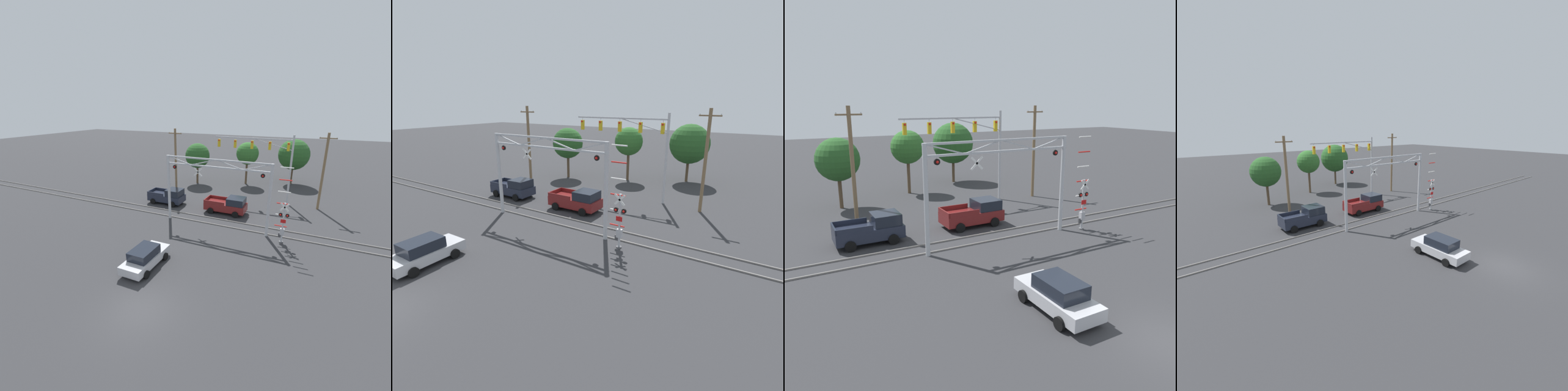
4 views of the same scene
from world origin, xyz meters
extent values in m
plane|color=#303033|center=(0.00, 0.00, 0.00)|extent=(200.00, 200.00, 0.00)
cube|color=gray|center=(0.00, 12.96, 0.05)|extent=(80.00, 0.08, 0.10)
cube|color=gray|center=(0.00, 14.39, 0.05)|extent=(80.00, 0.08, 0.10)
cylinder|color=#B7BABF|center=(-5.16, 12.68, 3.44)|extent=(0.29, 0.29, 6.87)
cylinder|color=#B7BABF|center=(5.16, 12.68, 3.44)|extent=(0.29, 0.29, 6.87)
cube|color=#B7BABF|center=(0.00, 12.68, 6.10)|extent=(10.61, 0.14, 0.14)
cube|color=#B7BABF|center=(0.00, 12.68, 6.80)|extent=(10.61, 0.14, 0.14)
cube|color=#B7BABF|center=(-3.87, 12.68, 6.45)|extent=(2.60, 0.08, 0.78)
cube|color=#B7BABF|center=(-1.29, 12.68, 6.45)|extent=(2.60, 0.08, 0.78)
cube|color=#B7BABF|center=(1.29, 12.68, 6.45)|extent=(2.60, 0.08, 0.78)
cube|color=#B7BABF|center=(3.87, 12.68, 6.45)|extent=(2.60, 0.08, 0.78)
cylinder|color=black|center=(-4.41, 12.68, 5.74)|extent=(0.38, 0.10, 0.38)
sphere|color=red|center=(-4.41, 12.61, 5.74)|extent=(0.18, 0.18, 0.18)
cylinder|color=#B7BABF|center=(-4.41, 12.68, 5.98)|extent=(0.04, 0.04, 0.10)
cylinder|color=black|center=(4.41, 12.68, 5.74)|extent=(0.38, 0.10, 0.38)
sphere|color=red|center=(4.41, 12.61, 5.74)|extent=(0.18, 0.18, 0.18)
cylinder|color=#B7BABF|center=(4.41, 12.68, 5.98)|extent=(0.04, 0.04, 0.10)
cube|color=white|center=(-1.81, 12.58, 5.48)|extent=(0.88, 0.03, 0.88)
cube|color=white|center=(-1.81, 12.58, 5.48)|extent=(0.88, 0.03, 0.88)
cylinder|color=black|center=(-1.81, 12.55, 5.48)|extent=(0.04, 0.04, 0.02)
cylinder|color=#B7BABF|center=(6.60, 11.97, 1.87)|extent=(0.16, 0.16, 3.75)
cylinder|color=#59595B|center=(6.60, 11.97, 0.05)|extent=(0.35, 0.35, 0.10)
cube|color=white|center=(6.60, 11.86, 3.40)|extent=(0.78, 0.03, 0.78)
cube|color=white|center=(6.60, 11.86, 3.40)|extent=(0.78, 0.03, 0.78)
cylinder|color=black|center=(6.60, 11.83, 3.40)|extent=(0.04, 0.04, 0.02)
cylinder|color=black|center=(6.32, 11.97, 2.65)|extent=(0.32, 0.09, 0.32)
sphere|color=red|center=(6.32, 11.91, 2.65)|extent=(0.16, 0.16, 0.16)
cylinder|color=black|center=(6.88, 11.97, 2.65)|extent=(0.32, 0.09, 0.32)
sphere|color=red|center=(6.88, 11.91, 2.65)|extent=(0.16, 0.16, 0.16)
cube|color=#B7BABF|center=(6.60, 11.97, 2.65)|extent=(0.64, 0.06, 0.06)
cube|color=red|center=(6.60, 11.87, 2.10)|extent=(0.44, 0.02, 0.32)
cube|color=#B2B2B7|center=(6.60, 11.97, 1.05)|extent=(0.36, 0.28, 0.56)
cylinder|color=red|center=(6.42, 11.97, 1.57)|extent=(1.05, 0.09, 0.09)
cylinder|color=white|center=(6.41, 11.97, 2.62)|extent=(1.05, 0.09, 0.09)
cylinder|color=red|center=(6.41, 11.97, 3.67)|extent=(1.05, 0.09, 0.09)
cylinder|color=white|center=(6.41, 11.97, 4.71)|extent=(1.05, 0.09, 0.09)
cylinder|color=red|center=(6.41, 11.97, 5.76)|extent=(1.05, 0.09, 0.09)
cylinder|color=white|center=(6.41, 11.97, 6.80)|extent=(1.05, 0.09, 0.09)
cube|color=#3F3F42|center=(6.42, 11.97, 0.70)|extent=(0.24, 0.12, 0.36)
cylinder|color=#B7BABF|center=(5.96, 22.59, 4.21)|extent=(0.24, 0.24, 8.41)
cube|color=#B7BABF|center=(1.14, 22.59, 7.81)|extent=(9.64, 0.14, 0.14)
cube|color=#B7BABF|center=(3.55, 22.59, 7.21)|extent=(4.84, 0.08, 1.28)
cylinder|color=#B7BABF|center=(-3.18, 22.59, 7.66)|extent=(0.04, 0.04, 0.30)
cube|color=gold|center=(-3.18, 22.59, 7.03)|extent=(0.30, 0.26, 0.98)
sphere|color=red|center=(-3.18, 22.42, 7.38)|extent=(0.18, 0.18, 0.18)
cylinder|color=#B7BABF|center=(-1.02, 22.59, 7.66)|extent=(0.04, 0.04, 0.30)
cube|color=gold|center=(-1.02, 22.59, 7.03)|extent=(0.30, 0.26, 0.98)
sphere|color=red|center=(-1.02, 22.42, 7.38)|extent=(0.18, 0.18, 0.18)
cylinder|color=#B7BABF|center=(1.14, 22.59, 7.66)|extent=(0.04, 0.04, 0.30)
cube|color=gold|center=(1.14, 22.59, 7.03)|extent=(0.30, 0.26, 0.98)
sphere|color=red|center=(1.14, 22.42, 7.38)|extent=(0.18, 0.18, 0.18)
cylinder|color=#B7BABF|center=(3.30, 22.59, 7.66)|extent=(0.04, 0.04, 0.30)
cube|color=gold|center=(3.30, 22.59, 7.03)|extent=(0.30, 0.26, 0.98)
sphere|color=red|center=(3.30, 22.42, 7.38)|extent=(0.18, 0.18, 0.18)
cylinder|color=#B7BABF|center=(5.46, 22.59, 7.66)|extent=(0.04, 0.04, 0.30)
cube|color=gold|center=(5.46, 22.59, 7.03)|extent=(0.30, 0.26, 0.98)
sphere|color=red|center=(5.46, 22.42, 7.38)|extent=(0.18, 0.18, 0.18)
cube|color=maroon|center=(-0.13, 16.61, 0.76)|extent=(4.63, 2.01, 0.82)
cube|color=black|center=(1.10, 16.61, 1.55)|extent=(1.87, 1.85, 0.76)
cube|color=maroon|center=(-1.17, 15.64, 1.34)|extent=(2.36, 0.08, 0.34)
cube|color=maroon|center=(-1.17, 17.57, 1.34)|extent=(2.36, 0.08, 0.34)
cube|color=maroon|center=(-2.40, 16.61, 1.34)|extent=(0.10, 1.93, 0.34)
cylinder|color=black|center=(1.31, 15.59, 0.35)|extent=(0.70, 0.24, 0.70)
cylinder|color=black|center=(1.31, 17.63, 0.35)|extent=(0.70, 0.24, 0.70)
cylinder|color=black|center=(-1.57, 15.59, 0.35)|extent=(0.70, 0.24, 0.70)
cylinder|color=black|center=(-1.57, 17.63, 0.35)|extent=(0.70, 0.24, 0.70)
cube|color=#1E2333|center=(-7.83, 16.56, 0.76)|extent=(4.43, 2.01, 0.82)
cube|color=black|center=(-6.67, 16.56, 1.55)|extent=(1.79, 1.85, 0.76)
cube|color=#1E2333|center=(-8.83, 15.60, 1.34)|extent=(2.24, 0.08, 0.34)
cube|color=#1E2333|center=(-8.83, 17.52, 1.34)|extent=(2.24, 0.08, 0.34)
cube|color=#1E2333|center=(-10.00, 16.56, 1.34)|extent=(0.10, 1.93, 0.34)
cylinder|color=black|center=(-6.46, 15.54, 0.35)|extent=(0.70, 0.24, 0.70)
cylinder|color=black|center=(-6.46, 17.58, 0.35)|extent=(0.70, 0.24, 0.70)
cylinder|color=black|center=(-9.21, 15.54, 0.35)|extent=(0.70, 0.24, 0.70)
cylinder|color=black|center=(-9.21, 17.58, 0.35)|extent=(0.70, 0.24, 0.70)
cube|color=#B7B7BC|center=(-2.32, 3.98, 0.61)|extent=(1.78, 4.32, 0.62)
cube|color=black|center=(-2.32, 3.81, 1.25)|extent=(1.51, 2.25, 0.66)
cylinder|color=black|center=(-3.22, 5.28, 0.30)|extent=(0.24, 0.60, 0.60)
cylinder|color=black|center=(-1.42, 5.28, 0.30)|extent=(0.24, 0.60, 0.60)
cylinder|color=black|center=(-3.22, 2.68, 0.30)|extent=(0.24, 0.60, 0.60)
cylinder|color=black|center=(-1.42, 2.68, 0.30)|extent=(0.24, 0.60, 0.60)
cylinder|color=brown|center=(-8.01, 19.51, 4.46)|extent=(0.28, 0.28, 8.92)
cube|color=brown|center=(-8.01, 19.51, 8.32)|extent=(1.80, 0.12, 0.12)
cylinder|color=silver|center=(-8.83, 19.51, 8.42)|extent=(0.08, 0.08, 0.12)
cylinder|color=silver|center=(-7.19, 19.51, 8.42)|extent=(0.08, 0.08, 0.12)
cylinder|color=brown|center=(9.51, 22.07, 4.43)|extent=(0.28, 0.28, 8.86)
cube|color=brown|center=(9.51, 22.07, 8.26)|extent=(1.80, 0.12, 0.12)
cylinder|color=silver|center=(8.69, 22.07, 8.36)|extent=(0.08, 0.08, 0.12)
cylinder|color=silver|center=(10.33, 22.07, 8.36)|extent=(0.08, 0.08, 0.12)
cylinder|color=brown|center=(-0.88, 29.22, 1.79)|extent=(0.32, 0.32, 3.59)
sphere|color=#2D6628|center=(-0.88, 29.22, 4.77)|extent=(3.38, 3.38, 3.38)
cylinder|color=brown|center=(-8.01, 26.53, 1.52)|extent=(0.32, 0.32, 3.03)
sphere|color=#265623|center=(-8.01, 26.53, 4.35)|extent=(3.78, 3.78, 3.78)
cylinder|color=brown|center=(5.55, 32.33, 1.46)|extent=(0.32, 0.32, 2.92)
sphere|color=#265623|center=(5.55, 32.33, 4.56)|extent=(4.67, 4.67, 4.67)
camera|label=1|loc=(8.15, -10.12, 11.52)|focal=24.00mm
camera|label=2|loc=(14.67, -4.72, 9.33)|focal=28.00mm
camera|label=3|loc=(-12.75, -8.00, 9.13)|focal=35.00mm
camera|label=4|loc=(-18.08, -7.17, 9.76)|focal=24.00mm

